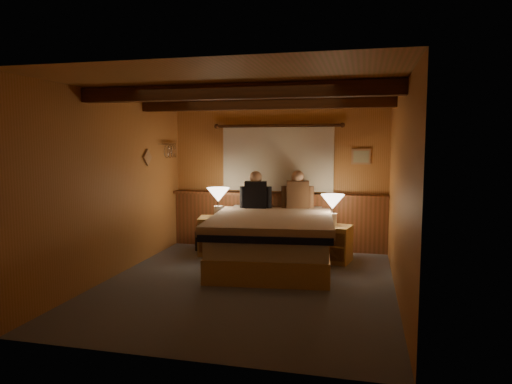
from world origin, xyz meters
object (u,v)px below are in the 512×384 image
(person_left, at_px, (256,193))
(person_right, at_px, (298,193))
(nightstand_left, at_px, (216,235))
(duffel_bag, at_px, (214,241))
(nightstand_right, at_px, (333,244))
(lamp_left, at_px, (218,197))
(bed, at_px, (272,240))
(lamp_right, at_px, (333,204))

(person_left, relative_size, person_right, 0.99)
(nightstand_left, distance_m, person_left, 0.93)
(nightstand_left, xyz_separation_m, duffel_bag, (-0.10, 0.17, -0.13))
(nightstand_right, height_order, lamp_left, lamp_left)
(bed, bearing_deg, nightstand_left, 146.95)
(nightstand_right, bearing_deg, lamp_right, 129.64)
(lamp_right, bearing_deg, lamp_left, 179.34)
(nightstand_left, distance_m, lamp_right, 1.92)
(person_left, relative_size, duffel_bag, 1.02)
(lamp_right, bearing_deg, duffel_bag, 174.40)
(person_left, bearing_deg, lamp_left, -173.64)
(duffel_bag, bearing_deg, nightstand_right, 10.91)
(nightstand_right, relative_size, lamp_right, 1.25)
(lamp_left, distance_m, lamp_right, 1.79)
(person_left, xyz_separation_m, person_right, (0.65, 0.15, 0.00))
(bed, height_order, duffel_bag, bed)
(bed, relative_size, lamp_left, 4.94)
(bed, distance_m, nightstand_left, 1.14)
(nightstand_left, relative_size, person_left, 1.02)
(nightstand_right, bearing_deg, person_left, -178.51)
(person_right, bearing_deg, bed, -115.81)
(nightstand_left, distance_m, duffel_bag, 0.23)
(person_left, bearing_deg, nightstand_right, -20.27)
(bed, height_order, person_right, person_right)
(nightstand_left, xyz_separation_m, person_left, (0.61, 0.16, 0.68))
(person_left, bearing_deg, lamp_right, -18.38)
(bed, distance_m, duffel_bag, 1.32)
(person_right, relative_size, duffel_bag, 1.03)
(nightstand_left, distance_m, lamp_left, 0.63)
(duffel_bag, bearing_deg, nightstand_left, -42.44)
(nightstand_right, distance_m, lamp_left, 1.93)
(bed, xyz_separation_m, lamp_right, (0.82, 0.50, 0.48))
(lamp_left, bearing_deg, person_left, 16.12)
(bed, relative_size, nightstand_right, 4.04)
(lamp_left, bearing_deg, nightstand_left, 178.90)
(bed, xyz_separation_m, nightstand_right, (0.84, 0.45, -0.11))
(person_left, distance_m, person_right, 0.67)
(person_left, xyz_separation_m, duffel_bag, (-0.71, 0.00, -0.81))
(lamp_right, distance_m, person_right, 0.67)
(nightstand_left, bearing_deg, lamp_left, -13.10)
(nightstand_left, distance_m, person_right, 1.47)
(person_right, xyz_separation_m, duffel_bag, (-1.35, -0.15, -0.81))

